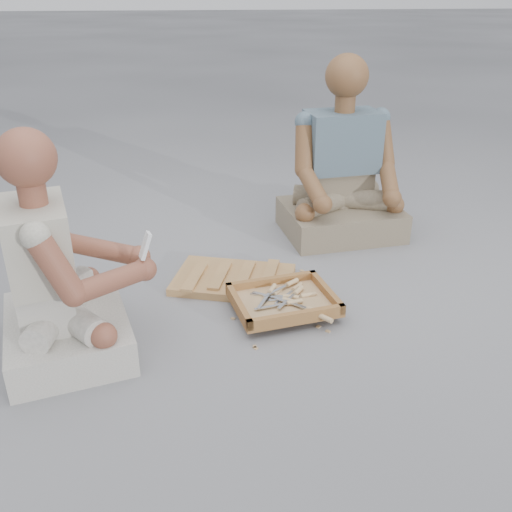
{
  "coord_description": "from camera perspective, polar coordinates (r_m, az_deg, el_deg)",
  "views": [
    {
      "loc": [
        -0.32,
        -1.92,
        1.34
      ],
      "look_at": [
        -0.08,
        0.21,
        0.3
      ],
      "focal_mm": 40.0,
      "sensor_mm": 36.0,
      "label": 1
    }
  ],
  "objects": [
    {
      "name": "wood_chip_4",
      "position": [
        2.76,
        -4.31,
        -3.24
      ],
      "size": [
        0.02,
        0.02,
        0.0
      ],
      "primitive_type": "cube",
      "rotation": [
        0.0,
        0.0,
        2.02
      ],
      "color": "tan",
      "rests_on": "ground"
    },
    {
      "name": "chisel_4",
      "position": [
        2.58,
        4.04,
        -3.66
      ],
      "size": [
        0.15,
        0.19,
        0.02
      ],
      "rotation": [
        0.0,
        0.0,
        0.92
      ],
      "color": "silver",
      "rests_on": "tool_tray"
    },
    {
      "name": "wood_chip_11",
      "position": [
        2.87,
        -2.11,
        -1.94
      ],
      "size": [
        0.02,
        0.02,
        0.0
      ],
      "primitive_type": "cube",
      "rotation": [
        0.0,
        0.0,
        1.59
      ],
      "color": "tan",
      "rests_on": "ground"
    },
    {
      "name": "chisel_10",
      "position": [
        2.56,
        3.02,
        -4.09
      ],
      "size": [
        0.22,
        0.08,
        0.02
      ],
      "rotation": [
        0.0,
        0.0,
        -0.28
      ],
      "color": "silver",
      "rests_on": "tool_tray"
    },
    {
      "name": "ground",
      "position": [
        2.36,
        2.53,
        -8.74
      ],
      "size": [
        60.0,
        60.0,
        0.0
      ],
      "primitive_type": "plane",
      "color": "gray",
      "rests_on": "ground"
    },
    {
      "name": "wood_chip_0",
      "position": [
        2.56,
        5.43,
        -5.81
      ],
      "size": [
        0.02,
        0.02,
        0.0
      ],
      "primitive_type": "cube",
      "rotation": [
        0.0,
        0.0,
        0.46
      ],
      "color": "tan",
      "rests_on": "ground"
    },
    {
      "name": "wood_chip_3",
      "position": [
        2.84,
        -5.2,
        -2.35
      ],
      "size": [
        0.02,
        0.02,
        0.0
      ],
      "primitive_type": "cube",
      "rotation": [
        0.0,
        0.0,
        0.46
      ],
      "color": "tan",
      "rests_on": "ground"
    },
    {
      "name": "tool_tray",
      "position": [
        2.54,
        2.76,
        -4.55
      ],
      "size": [
        0.5,
        0.43,
        0.06
      ],
      "rotation": [
        0.0,
        0.0,
        0.19
      ],
      "color": "brown",
      "rests_on": "carved_panel"
    },
    {
      "name": "wood_chip_2",
      "position": [
        2.73,
        2.89,
        -3.46
      ],
      "size": [
        0.02,
        0.02,
        0.0
      ],
      "primitive_type": "cube",
      "rotation": [
        0.0,
        0.0,
        1.66
      ],
      "color": "tan",
      "rests_on": "ground"
    },
    {
      "name": "companion",
      "position": [
        3.29,
        8.61,
        7.76
      ],
      "size": [
        0.7,
        0.59,
        1.0
      ],
      "rotation": [
        0.0,
        0.0,
        3.27
      ],
      "color": "#7F755B",
      "rests_on": "ground"
    },
    {
      "name": "carved_panel",
      "position": [
        2.8,
        -2.26,
        -2.37
      ],
      "size": [
        0.65,
        0.52,
        0.04
      ],
      "primitive_type": "cube",
      "rotation": [
        0.0,
        0.0,
        -0.29
      ],
      "color": "#B08D44",
      "rests_on": "ground"
    },
    {
      "name": "wood_chip_9",
      "position": [
        2.62,
        7.15,
        -5.0
      ],
      "size": [
        0.02,
        0.02,
        0.0
      ],
      "primitive_type": "cube",
      "rotation": [
        0.0,
        0.0,
        2.48
      ],
      "color": "tan",
      "rests_on": "ground"
    },
    {
      "name": "wood_chip_12",
      "position": [
        2.71,
        5.31,
        -3.81
      ],
      "size": [
        0.02,
        0.02,
        0.0
      ],
      "primitive_type": "cube",
      "rotation": [
        0.0,
        0.0,
        0.52
      ],
      "color": "tan",
      "rests_on": "ground"
    },
    {
      "name": "chisel_6",
      "position": [
        2.63,
        3.89,
        -3.32
      ],
      "size": [
        0.16,
        0.18,
        0.02
      ],
      "rotation": [
        0.0,
        0.0,
        0.85
      ],
      "color": "silver",
      "rests_on": "tool_tray"
    },
    {
      "name": "wood_chip_1",
      "position": [
        2.66,
        2.48,
        -4.41
      ],
      "size": [
        0.02,
        0.02,
        0.0
      ],
      "primitive_type": "cube",
      "rotation": [
        0.0,
        0.0,
        2.19
      ],
      "color": "tan",
      "rests_on": "ground"
    },
    {
      "name": "wood_chip_15",
      "position": [
        2.85,
        -3.1,
        -2.16
      ],
      "size": [
        0.02,
        0.02,
        0.0
      ],
      "primitive_type": "cube",
      "rotation": [
        0.0,
        0.0,
        1.58
      ],
      "color": "tan",
      "rests_on": "ground"
    },
    {
      "name": "chisel_5",
      "position": [
        2.57,
        4.81,
        -3.99
      ],
      "size": [
        0.22,
        0.05,
        0.02
      ],
      "rotation": [
        0.0,
        0.0,
        0.16
      ],
      "color": "silver",
      "rests_on": "tool_tray"
    },
    {
      "name": "wood_chip_5",
      "position": [
        2.47,
        6.26,
        -7.05
      ],
      "size": [
        0.02,
        0.02,
        0.0
      ],
      "primitive_type": "cube",
      "rotation": [
        0.0,
        0.0,
        0.8
      ],
      "color": "tan",
      "rests_on": "ground"
    },
    {
      "name": "wood_chip_14",
      "position": [
        2.52,
        -2.31,
        -6.27
      ],
      "size": [
        0.02,
        0.02,
        0.0
      ],
      "primitive_type": "cube",
      "rotation": [
        0.0,
        0.0,
        2.43
      ],
      "color": "tan",
      "rests_on": "ground"
    },
    {
      "name": "chisel_1",
      "position": [
        2.59,
        1.95,
        -3.76
      ],
      "size": [
        0.15,
        0.19,
        0.02
      ],
      "rotation": [
        0.0,
        0.0,
        0.93
      ],
      "color": "silver",
      "rests_on": "tool_tray"
    },
    {
      "name": "wood_chip_7",
      "position": [
        2.45,
        7.21,
        -7.48
      ],
      "size": [
        0.02,
        0.02,
        0.0
      ],
      "primitive_type": "cube",
      "rotation": [
        0.0,
        0.0,
        2.42
      ],
      "color": "tan",
      "rests_on": "ground"
    },
    {
      "name": "mobile_phone",
      "position": [
        2.21,
        -11.01,
        1.03
      ],
      "size": [
        0.06,
        0.06,
        0.11
      ],
      "rotation": [
        -0.35,
        0.0,
        -1.27
      ],
      "color": "white",
      "rests_on": "craftsman"
    },
    {
      "name": "wood_chip_8",
      "position": [
        2.92,
        4.61,
        -1.47
      ],
      "size": [
        0.02,
        0.02,
        0.0
      ],
      "primitive_type": "cube",
      "rotation": [
        0.0,
        0.0,
        2.27
      ],
      "color": "tan",
      "rests_on": "ground"
    },
    {
      "name": "chisel_8",
      "position": [
        2.46,
        5.39,
        -5.3
      ],
      "size": [
        0.18,
        0.15,
        0.02
      ],
      "rotation": [
        0.0,
        0.0,
        -0.68
      ],
      "color": "silver",
      "rests_on": "tool_tray"
    },
    {
      "name": "wood_chip_13",
      "position": [
        2.78,
        -3.44,
        -2.94
      ],
      "size": [
        0.02,
        0.02,
        0.0
      ],
      "primitive_type": "cube",
      "rotation": [
        0.0,
        0.0,
        1.12
      ],
      "color": "tan",
      "rests_on": "ground"
    },
    {
      "name": "chisel_2",
      "position": [
        2.5,
        3.41,
        -4.71
      ],
      "size": [
        0.22,
        0.07,
        0.02
      ],
      "rotation": [
        0.0,
        0.0,
        0.22
      ],
      "color": "silver",
      "rests_on": "tool_tray"
    },
    {
      "name": "chisel_3",
      "position": [
        2.43,
        6.54,
        -6.0
      ],
      "size": [
        0.15,
        0.18,
        0.02
      ],
      "rotation": [
        0.0,
        0.0,
        -0.88
      ],
      "color": "silver",
      "rests_on": "tool_tray"
    },
    {
      "name": "chisel_0",
      "position": [
        2.58,
        1.47,
        -3.53
      ],
      "size": [
        0.12,
        0.2,
        0.02
      ],
      "rotation": [
        0.0,
        0.0,
        1.1
      ],
      "color": "silver",
      "rests_on": "tool_tray"
    },
    {
      "name": "chisel_7",
      "position": [
        2.53,
        3.0,
        -4.41
      ],
      "size": [
        0.2,
        0.13,
        0.02
      ],
      "rotation": [
        0.0,
        0.0,
        -0.57
      ],
      "color": "silver",
      "rests_on": "tool_tray"
    },
    {
      "name": "wood_chip_6",
      "position": [
        2.34,
        -0.14,
        -9.05
      ],
      "size": [
        0.02,
        0.02,
        0.0
      ],
      "primitive_type": "cube",
      "rotation": [
        0.0,
        0.0,
        1.53
      ],
      "color": "tan",
      "rests_on": "ground"
    },
    {
      "name": "craftsman",
      "position": [
        2.3,
        -19.17,
        -2.44
      ],
      "size": [
        0.66,
        0.67,
        0.9
      ],
      "rotation": [
        0.0,
        0.0,
        -1.31
      ],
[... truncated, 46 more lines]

